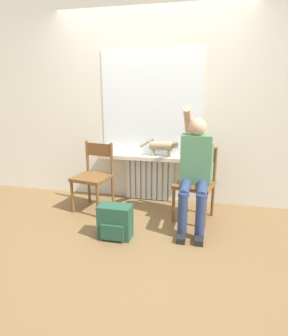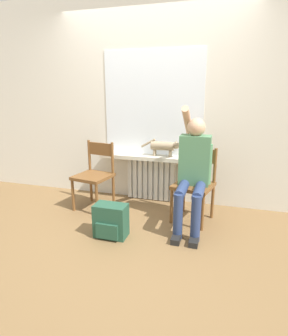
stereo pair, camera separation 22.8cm
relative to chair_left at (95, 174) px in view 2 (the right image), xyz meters
name	(u,v)px [view 2 (the right image)]	position (x,y,z in m)	size (l,w,h in m)	color
ground_plane	(122,238)	(0.63, -0.68, -0.45)	(12.00, 12.00, 0.00)	brown
wall_with_window	(153,102)	(0.63, 0.55, 0.90)	(7.00, 0.06, 2.70)	silver
radiator	(151,179)	(0.63, 0.47, -0.15)	(0.69, 0.08, 0.60)	silver
windowsill	(150,157)	(0.63, 0.40, 0.18)	(1.38, 0.24, 0.05)	beige
window_glass	(153,104)	(0.63, 0.51, 0.88)	(1.33, 0.01, 1.35)	white
chair_left	(95,174)	(0.00, 0.00, 0.00)	(0.49, 0.49, 0.86)	brown
chair_right	(195,183)	(1.28, 0.00, 0.00)	(0.51, 0.51, 0.86)	brown
person	(193,168)	(1.27, -0.13, 0.22)	(0.36, 1.04, 1.34)	navy
cat	(164,146)	(0.82, 0.41, 0.34)	(0.52, 0.11, 0.23)	#9E896B
backpack	(111,221)	(0.50, -0.67, -0.28)	(0.34, 0.23, 0.35)	#234C38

